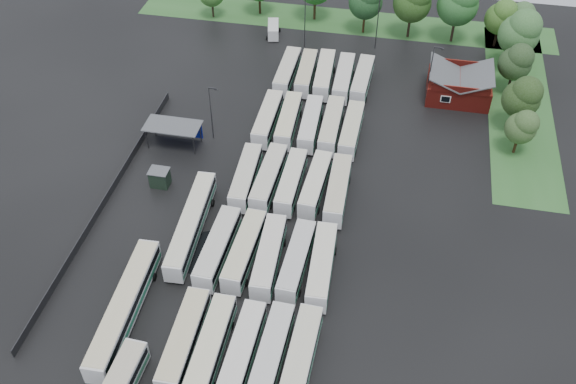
# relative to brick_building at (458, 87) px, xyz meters

# --- Properties ---
(ground) EXTENTS (160.00, 160.00, 0.00)m
(ground) POSITION_rel_brick_building_xyz_m (-24.00, -42.77, -1.87)
(ground) COLOR black
(ground) RESTS_ON ground
(brick_building) EXTENTS (10.07, 8.60, 5.39)m
(brick_building) POSITION_rel_brick_building_xyz_m (0.00, 0.00, 0.00)
(brick_building) COLOR maroon
(brick_building) RESTS_ON ground
(wash_shed) EXTENTS (8.20, 4.20, 3.58)m
(wash_shed) POSITION_rel_brick_building_xyz_m (-41.20, -20.74, 1.12)
(wash_shed) COLOR #2D2D30
(wash_shed) RESTS_ON ground
(utility_hut) EXTENTS (2.70, 2.20, 2.62)m
(utility_hut) POSITION_rel_brick_building_xyz_m (-40.20, -30.17, -0.55)
(utility_hut) COLOR black
(utility_hut) RESTS_ON ground
(grass_strip_north) EXTENTS (80.00, 10.00, 0.01)m
(grass_strip_north) POSITION_rel_brick_building_xyz_m (-22.00, 22.03, -1.86)
(grass_strip_north) COLOR #2F6428
(grass_strip_north) RESTS_ON ground
(grass_strip_east) EXTENTS (10.00, 50.00, 0.01)m
(grass_strip_east) POSITION_rel_brick_building_xyz_m (10.00, 0.03, -1.86)
(grass_strip_east) COLOR #2F6428
(grass_strip_east) RESTS_ON ground
(west_fence) EXTENTS (0.10, 50.00, 1.20)m
(west_fence) POSITION_rel_brick_building_xyz_m (-46.20, -34.77, -1.27)
(west_fence) COLOR #2D2D30
(west_fence) RESTS_ON ground
(bus_r1c0) EXTENTS (2.80, 12.12, 3.36)m
(bus_r1c0) POSITION_rel_brick_building_xyz_m (-28.35, -55.13, -0.02)
(bus_r1c0) COLOR silver
(bus_r1c0) RESTS_ON ground
(bus_r1c1) EXTENTS (2.59, 11.86, 3.30)m
(bus_r1c1) POSITION_rel_brick_building_xyz_m (-25.32, -55.24, -0.05)
(bus_r1c1) COLOR silver
(bus_r1c1) RESTS_ON ground
(bus_r1c2) EXTENTS (2.70, 11.72, 3.25)m
(bus_r1c2) POSITION_rel_brick_building_xyz_m (-21.95, -55.30, -0.08)
(bus_r1c2) COLOR silver
(bus_r1c2) RESTS_ON ground
(bus_r1c3) EXTENTS (2.83, 11.83, 3.27)m
(bus_r1c3) POSITION_rel_brick_building_xyz_m (-18.87, -55.02, -0.06)
(bus_r1c3) COLOR silver
(bus_r1c3) RESTS_ON ground
(bus_r1c4) EXTENTS (2.86, 12.12, 3.36)m
(bus_r1c4) POSITION_rel_brick_building_xyz_m (-15.77, -54.94, -0.02)
(bus_r1c4) COLOR silver
(bus_r1c4) RESTS_ON ground
(bus_r2c0) EXTENTS (2.90, 12.07, 3.34)m
(bus_r2c0) POSITION_rel_brick_building_xyz_m (-28.54, -41.60, -0.03)
(bus_r2c0) COLOR silver
(bus_r2c0) RESTS_ON ground
(bus_r2c1) EXTENTS (2.92, 11.89, 3.29)m
(bus_r2c1) POSITION_rel_brick_building_xyz_m (-25.26, -41.35, -0.06)
(bus_r2c1) COLOR silver
(bus_r2c1) RESTS_ON ground
(bus_r2c2) EXTENTS (3.03, 11.98, 3.31)m
(bus_r2c2) POSITION_rel_brick_building_xyz_m (-22.13, -41.73, -0.05)
(bus_r2c2) COLOR silver
(bus_r2c2) RESTS_ON ground
(bus_r2c3) EXTENTS (2.84, 11.54, 3.19)m
(bus_r2c3) POSITION_rel_brick_building_xyz_m (-18.76, -41.66, -0.11)
(bus_r2c3) COLOR silver
(bus_r2c3) RESTS_ON ground
(bus_r2c4) EXTENTS (3.02, 12.01, 3.32)m
(bus_r2c4) POSITION_rel_brick_building_xyz_m (-15.66, -41.91, -0.04)
(bus_r2c4) COLOR silver
(bus_r2c4) RESTS_ON ground
(bus_r3c0) EXTENTS (2.95, 11.74, 3.24)m
(bus_r3c0) POSITION_rel_brick_building_xyz_m (-28.43, -28.20, -0.08)
(bus_r3c0) COLOR silver
(bus_r3c0) RESTS_ON ground
(bus_r3c1) EXTENTS (2.89, 12.04, 3.33)m
(bus_r3c1) POSITION_rel_brick_building_xyz_m (-25.28, -27.77, -0.03)
(bus_r3c1) COLOR silver
(bus_r3c1) RESTS_ON ground
(bus_r3c2) EXTENTS (2.52, 11.48, 3.19)m
(bus_r3c2) POSITION_rel_brick_building_xyz_m (-22.15, -27.87, -0.11)
(bus_r3c2) COLOR silver
(bus_r3c2) RESTS_ON ground
(bus_r3c3) EXTENTS (2.97, 11.53, 3.18)m
(bus_r3c3) POSITION_rel_brick_building_xyz_m (-18.84, -27.64, -0.12)
(bus_r3c3) COLOR silver
(bus_r3c3) RESTS_ON ground
(bus_r3c4) EXTENTS (2.81, 12.04, 3.34)m
(bus_r3c4) POSITION_rel_brick_building_xyz_m (-15.69, -28.28, -0.03)
(bus_r3c4) COLOR silver
(bus_r3c4) RESTS_ON ground
(bus_r4c0) EXTENTS (2.60, 11.87, 3.30)m
(bus_r4c0) POSITION_rel_brick_building_xyz_m (-28.47, -14.49, -0.05)
(bus_r4c0) COLOR silver
(bus_r4c0) RESTS_ON ground
(bus_r4c1) EXTENTS (2.89, 11.85, 3.28)m
(bus_r4c1) POSITION_rel_brick_building_xyz_m (-25.27, -14.26, -0.06)
(bus_r4c1) COLOR silver
(bus_r4c1) RESTS_ON ground
(bus_r4c2) EXTENTS (2.87, 11.66, 3.22)m
(bus_r4c2) POSITION_rel_brick_building_xyz_m (-21.85, -14.39, -0.09)
(bus_r4c2) COLOR silver
(bus_r4c2) RESTS_ON ground
(bus_r4c3) EXTENTS (2.69, 11.99, 3.33)m
(bus_r4c3) POSITION_rel_brick_building_xyz_m (-18.67, -14.29, -0.03)
(bus_r4c3) COLOR silver
(bus_r4c3) RESTS_ON ground
(bus_r4c4) EXTENTS (2.63, 11.60, 3.22)m
(bus_r4c4) POSITION_rel_brick_building_xyz_m (-15.60, -14.63, -0.09)
(bus_r4c4) COLOR silver
(bus_r4c4) RESTS_ON ground
(bus_r5c0) EXTENTS (2.58, 11.88, 3.30)m
(bus_r5c0) POSITION_rel_brick_building_xyz_m (-28.21, -0.79, -0.05)
(bus_r5c0) COLOR silver
(bus_r5c0) RESTS_ON ground
(bus_r5c1) EXTENTS (2.84, 11.50, 3.18)m
(bus_r5c1) POSITION_rel_brick_building_xyz_m (-25.04, -0.51, -0.12)
(bus_r5c1) COLOR silver
(bus_r5c1) RESTS_ON ground
(bus_r5c2) EXTENTS (3.16, 12.14, 3.35)m
(bus_r5c2) POSITION_rel_brick_building_xyz_m (-21.96, -0.54, -0.02)
(bus_r5c2) COLOR silver
(bus_r5c2) RESTS_ON ground
(bus_r5c3) EXTENTS (2.75, 11.90, 3.30)m
(bus_r5c3) POSITION_rel_brick_building_xyz_m (-18.66, -0.88, -0.05)
(bus_r5c3) COLOR silver
(bus_r5c3) RESTS_ON ground
(bus_r5c4) EXTENTS (2.85, 11.71, 3.24)m
(bus_r5c4) POSITION_rel_brick_building_xyz_m (-15.58, -0.65, -0.08)
(bus_r5c4) COLOR silver
(bus_r5c4) RESTS_ON ground
(artic_bus_west_b) EXTENTS (3.31, 17.32, 3.19)m
(artic_bus_west_b) POSITION_rel_brick_building_xyz_m (-32.99, -38.30, -0.09)
(artic_bus_west_b) COLOR silver
(artic_bus_west_b) RESTS_ON ground
(artic_bus_west_c) EXTENTS (3.16, 18.10, 3.35)m
(artic_bus_west_c) POSITION_rel_brick_building_xyz_m (-36.24, -52.31, -0.01)
(artic_bus_west_c) COLOR silver
(artic_bus_west_c) RESTS_ON ground
(minibus) EXTENTS (2.99, 5.57, 2.31)m
(minibus) POSITION_rel_brick_building_xyz_m (-33.85, 13.86, -0.59)
(minibus) COLOR white
(minibus) RESTS_ON ground
(tree_north_3) EXTENTS (6.23, 6.23, 10.32)m
(tree_north_3) POSITION_rel_brick_building_xyz_m (-17.37, 18.33, 4.77)
(tree_north_3) COLOR #3B2713
(tree_north_3) RESTS_ON ground
(tree_north_4) EXTENTS (6.90, 6.90, 11.43)m
(tree_north_4) POSITION_rel_brick_building_xyz_m (-8.99, 18.27, 5.48)
(tree_north_4) COLOR #2E2218
(tree_north_4) RESTS_ON ground
(tree_north_5) EXTENTS (7.35, 7.35, 12.17)m
(tree_north_5) POSITION_rel_brick_building_xyz_m (-1.01, 18.23, 5.96)
(tree_north_5) COLOR #32251C
(tree_north_5) RESTS_ON ground
(tree_north_6) EXTENTS (5.39, 5.39, 8.93)m
(tree_north_6) POSITION_rel_brick_building_xyz_m (9.81, 18.22, 3.88)
(tree_north_6) COLOR black
(tree_north_6) RESTS_ON ground
(tree_east_0) EXTENTS (4.59, 4.56, 7.56)m
(tree_east_0) POSITION_rel_brick_building_xyz_m (8.52, -13.11, 2.99)
(tree_east_0) COLOR #322210
(tree_east_0) RESTS_ON ground
(tree_east_1) EXTENTS (5.71, 5.71, 9.45)m
(tree_east_1) POSITION_rel_brick_building_xyz_m (8.68, -7.29, 4.21)
(tree_east_1) COLOR black
(tree_east_1) RESTS_ON ground
(tree_east_2) EXTENTS (5.37, 5.37, 8.90)m
(tree_east_2) POSITION_rel_brick_building_xyz_m (8.46, 3.31, 3.85)
(tree_east_2) COLOR black
(tree_east_2) RESTS_ON ground
(tree_east_3) EXTENTS (6.83, 6.83, 11.31)m
(tree_east_3) POSITION_rel_brick_building_xyz_m (9.16, 10.40, 5.41)
(tree_east_3) COLOR black
(tree_east_3) RESTS_ON ground
(tree_east_4) EXTENTS (5.56, 5.55, 9.19)m
(tree_east_4) POSITION_rel_brick_building_xyz_m (6.72, 18.02, 4.04)
(tree_east_4) COLOR black
(tree_east_4) RESTS_ON ground
(lamp_post_ne) EXTENTS (1.51, 0.29, 9.82)m
(lamp_post_ne) POSITION_rel_brick_building_xyz_m (-4.85, -1.95, 3.84)
(lamp_post_ne) COLOR #2D2D30
(lamp_post_ne) RESTS_ON ground
(lamp_post_nw) EXTENTS (1.39, 0.27, 9.04)m
(lamp_post_nw) POSITION_rel_brick_building_xyz_m (-35.92, -18.41, 3.38)
(lamp_post_nw) COLOR #2D2D30
(lamp_post_nw) RESTS_ON ground
(lamp_post_back_w) EXTENTS (1.48, 0.29, 9.61)m
(lamp_post_back_w) POSITION_rel_brick_building_xyz_m (-27.26, 10.87, 3.71)
(lamp_post_back_w) COLOR #2D2D30
(lamp_post_back_w) RESTS_ON ground
(lamp_post_back_e) EXTENTS (1.54, 0.30, 9.98)m
(lamp_post_back_e) POSITION_rel_brick_building_xyz_m (-14.58, 12.94, 3.93)
(lamp_post_back_e) COLOR #2D2D30
(lamp_post_back_e) RESTS_ON ground
(puddle_2) EXTENTS (8.05, 8.05, 0.01)m
(puddle_2) POSITION_rel_brick_building_xyz_m (-29.68, -41.18, -1.86)
(puddle_2) COLOR black
(puddle_2) RESTS_ON ground
(puddle_3) EXTENTS (3.01, 3.01, 0.01)m
(puddle_3) POSITION_rel_brick_building_xyz_m (-20.52, -43.78, -1.86)
(puddle_3) COLOR black
(puddle_3) RESTS_ON ground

